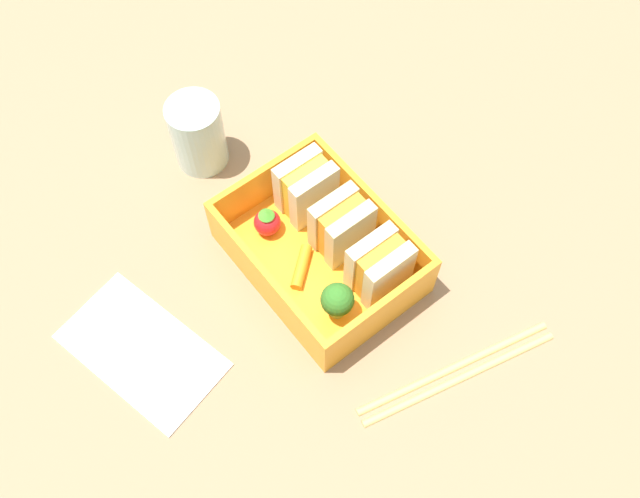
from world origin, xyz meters
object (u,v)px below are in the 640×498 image
object	(u,v)px
sandwich_left	(306,188)
sandwich_center_left	(341,226)
strawberry_far_left	(267,222)
chopstick_pair	(457,372)
broccoli_floret	(337,300)
carrot_stick_far_left	(303,269)
drinking_glass	(198,134)
sandwich_center	(379,267)
folded_napkin	(142,350)

from	to	relation	value
sandwich_left	sandwich_center_left	distance (cm)	5.24
strawberry_far_left	chopstick_pair	distance (cm)	21.92
sandwich_center_left	broccoli_floret	xyz separation A→B (cm)	(5.32, -4.75, -0.50)
carrot_stick_far_left	drinking_glass	world-z (taller)	drinking_glass
carrot_stick_far_left	sandwich_center	bearing A→B (deg)	43.31
drinking_glass	folded_napkin	world-z (taller)	drinking_glass
sandwich_center_left	sandwich_center	size ratio (longest dim) A/B	1.00
sandwich_center_left	sandwich_center	bearing A→B (deg)	0.00
strawberry_far_left	carrot_stick_far_left	size ratio (longest dim) A/B	0.73
strawberry_far_left	broccoli_floret	xyz separation A→B (cm)	(10.67, -0.23, 1.14)
sandwich_center	folded_napkin	size ratio (longest dim) A/B	0.42
drinking_glass	sandwich_center_left	bearing A→B (deg)	14.46
carrot_stick_far_left	strawberry_far_left	bearing A→B (deg)	178.78
sandwich_center_left	chopstick_pair	world-z (taller)	sandwich_center_left
sandwich_left	sandwich_center	world-z (taller)	same
sandwich_left	sandwich_center_left	xyz separation A→B (cm)	(5.24, 0.00, 0.00)
sandwich_center_left	strawberry_far_left	xyz separation A→B (cm)	(-5.36, -4.52, -1.63)
broccoli_floret	chopstick_pair	bearing A→B (deg)	24.89
sandwich_left	carrot_stick_far_left	distance (cm)	7.66
sandwich_left	carrot_stick_far_left	size ratio (longest dim) A/B	1.41
sandwich_center_left	drinking_glass	xyz separation A→B (cm)	(-16.94, -4.37, -0.36)
strawberry_far_left	broccoli_floret	world-z (taller)	broccoli_floret
strawberry_far_left	drinking_glass	size ratio (longest dim) A/B	0.41
drinking_glass	folded_napkin	distance (cm)	21.60
sandwich_center	broccoli_floret	size ratio (longest dim) A/B	1.44
sandwich_center	broccoli_floret	world-z (taller)	sandwich_center
sandwich_center	folded_napkin	bearing A→B (deg)	-111.68
sandwich_left	sandwich_center	xyz separation A→B (cm)	(10.49, 0.00, 0.00)
broccoli_floret	chopstick_pair	size ratio (longest dim) A/B	0.22
sandwich_center_left	broccoli_floret	size ratio (longest dim) A/B	1.44
sandwich_left	strawberry_far_left	size ratio (longest dim) A/B	1.92
sandwich_center	chopstick_pair	size ratio (longest dim) A/B	0.32
sandwich_center_left	drinking_glass	bearing A→B (deg)	-165.54
drinking_glass	chopstick_pair	bearing A→B (deg)	7.87
chopstick_pair	broccoli_floret	bearing A→B (deg)	-155.11
sandwich_left	carrot_stick_far_left	world-z (taller)	sandwich_left
sandwich_center_left	folded_napkin	world-z (taller)	sandwich_center_left
strawberry_far_left	drinking_glass	xyz separation A→B (cm)	(-11.58, 0.16, 1.27)
broccoli_floret	folded_napkin	size ratio (longest dim) A/B	0.29
sandwich_center	sandwich_left	bearing A→B (deg)	180.00
chopstick_pair	sandwich_center	bearing A→B (deg)	-179.07
sandwich_center	broccoli_floret	distance (cm)	4.78
strawberry_far_left	drinking_glass	distance (cm)	11.65
sandwich_center_left	folded_napkin	distance (cm)	20.90
chopstick_pair	folded_napkin	distance (cm)	27.78
sandwich_center_left	folded_napkin	xyz separation A→B (cm)	(-2.83, -20.31, -4.03)
sandwich_center	chopstick_pair	xyz separation A→B (cm)	(10.69, 0.17, -3.88)
sandwich_left	folded_napkin	xyz separation A→B (cm)	(2.41, -20.31, -4.03)
broccoli_floret	folded_napkin	xyz separation A→B (cm)	(-8.15, -15.56, -3.53)
strawberry_far_left	folded_napkin	xyz separation A→B (cm)	(2.52, -15.79, -2.40)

